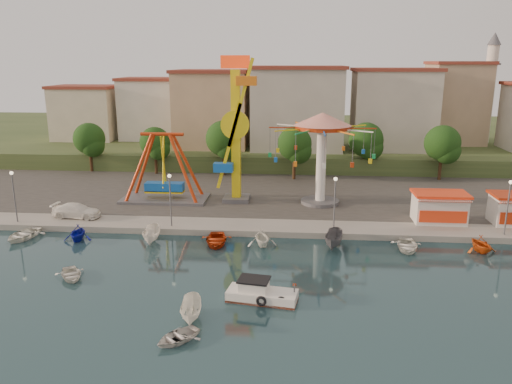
# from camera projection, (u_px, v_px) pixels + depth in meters

# --- Properties ---
(ground) EXTENTS (200.00, 200.00, 0.00)m
(ground) POSITION_uv_depth(u_px,v_px,m) (236.00, 293.00, 36.64)
(ground) COLOR #122A33
(ground) RESTS_ON ground
(quay_deck) EXTENTS (200.00, 100.00, 0.60)m
(quay_deck) POSITION_uv_depth(u_px,v_px,m) (274.00, 147.00, 96.32)
(quay_deck) COLOR #9E998E
(quay_deck) RESTS_ON ground
(asphalt_pad) EXTENTS (90.00, 28.00, 0.01)m
(asphalt_pad) POSITION_uv_depth(u_px,v_px,m) (263.00, 186.00, 65.40)
(asphalt_pad) COLOR #4C4944
(asphalt_pad) RESTS_ON quay_deck
(hill_terrace) EXTENTS (200.00, 60.00, 3.00)m
(hill_terrace) POSITION_uv_depth(u_px,v_px,m) (275.00, 137.00, 100.83)
(hill_terrace) COLOR #384C26
(hill_terrace) RESTS_ON ground
(pirate_ship_ride) EXTENTS (10.00, 5.00, 8.00)m
(pirate_ship_ride) POSITION_uv_depth(u_px,v_px,m) (164.00, 168.00, 57.96)
(pirate_ship_ride) COLOR #59595E
(pirate_ship_ride) RESTS_ON quay_deck
(kamikaze_tower) EXTENTS (4.05, 3.10, 16.50)m
(kamikaze_tower) POSITION_uv_depth(u_px,v_px,m) (237.00, 133.00, 56.31)
(kamikaze_tower) COLOR #59595E
(kamikaze_tower) RESTS_ON quay_deck
(wave_swinger) EXTENTS (11.60, 11.60, 10.40)m
(wave_swinger) POSITION_uv_depth(u_px,v_px,m) (322.00, 138.00, 55.55)
(wave_swinger) COLOR #59595E
(wave_swinger) RESTS_ON quay_deck
(booth_left) EXTENTS (5.40, 3.78, 3.08)m
(booth_left) POSITION_uv_depth(u_px,v_px,m) (439.00, 207.00, 50.51)
(booth_left) COLOR white
(booth_left) RESTS_ON quay_deck
(lamp_post_0) EXTENTS (0.14, 0.14, 5.00)m
(lamp_post_0) POSITION_uv_depth(u_px,v_px,m) (15.00, 198.00, 50.25)
(lamp_post_0) COLOR #59595E
(lamp_post_0) RESTS_ON quay_deck
(lamp_post_1) EXTENTS (0.14, 0.14, 5.00)m
(lamp_post_1) POSITION_uv_depth(u_px,v_px,m) (171.00, 202.00, 49.00)
(lamp_post_1) COLOR #59595E
(lamp_post_1) RESTS_ON quay_deck
(lamp_post_2) EXTENTS (0.14, 0.14, 5.00)m
(lamp_post_2) POSITION_uv_depth(u_px,v_px,m) (335.00, 205.00, 47.75)
(lamp_post_2) COLOR #59595E
(lamp_post_2) RESTS_ON quay_deck
(lamp_post_3) EXTENTS (0.14, 0.14, 5.00)m
(lamp_post_3) POSITION_uv_depth(u_px,v_px,m) (507.00, 209.00, 46.51)
(lamp_post_3) COLOR #59595E
(lamp_post_3) RESTS_ON quay_deck
(tree_0) EXTENTS (4.60, 4.60, 7.19)m
(tree_0) POSITION_uv_depth(u_px,v_px,m) (89.00, 139.00, 72.91)
(tree_0) COLOR #382314
(tree_0) RESTS_ON quay_deck
(tree_1) EXTENTS (4.35, 4.35, 6.80)m
(tree_1) POSITION_uv_depth(u_px,v_px,m) (155.00, 142.00, 71.49)
(tree_1) COLOR #382314
(tree_1) RESTS_ON quay_deck
(tree_2) EXTENTS (5.02, 5.02, 7.85)m
(tree_2) POSITION_uv_depth(u_px,v_px,m) (223.00, 139.00, 70.11)
(tree_2) COLOR #382314
(tree_2) RESTS_ON quay_deck
(tree_3) EXTENTS (4.68, 4.68, 7.32)m
(tree_3) POSITION_uv_depth(u_px,v_px,m) (295.00, 144.00, 68.03)
(tree_3) COLOR #382314
(tree_3) RESTS_ON quay_deck
(tree_4) EXTENTS (4.86, 4.86, 7.60)m
(tree_4) POSITION_uv_depth(u_px,v_px,m) (366.00, 140.00, 70.08)
(tree_4) COLOR #382314
(tree_4) RESTS_ON quay_deck
(tree_5) EXTENTS (4.83, 4.83, 7.54)m
(tree_5) POSITION_uv_depth(u_px,v_px,m) (442.00, 143.00, 67.56)
(tree_5) COLOR #382314
(tree_5) RESTS_ON quay_deck
(building_0) EXTENTS (9.26, 9.53, 11.87)m
(building_0) POSITION_uv_depth(u_px,v_px,m) (66.00, 109.00, 81.36)
(building_0) COLOR beige
(building_0) RESTS_ON hill_terrace
(building_1) EXTENTS (12.33, 9.01, 8.63)m
(building_1) POSITION_uv_depth(u_px,v_px,m) (148.00, 116.00, 85.96)
(building_1) COLOR silver
(building_1) RESTS_ON hill_terrace
(building_2) EXTENTS (11.95, 9.28, 11.23)m
(building_2) POSITION_uv_depth(u_px,v_px,m) (224.00, 109.00, 85.16)
(building_2) COLOR tan
(building_2) RESTS_ON hill_terrace
(building_3) EXTENTS (12.59, 10.50, 9.20)m
(building_3) POSITION_uv_depth(u_px,v_px,m) (305.00, 117.00, 81.30)
(building_3) COLOR beige
(building_3) RESTS_ON hill_terrace
(building_4) EXTENTS (10.75, 9.23, 9.24)m
(building_4) POSITION_uv_depth(u_px,v_px,m) (385.00, 116.00, 83.52)
(building_4) COLOR beige
(building_4) RESTS_ON hill_terrace
(building_5) EXTENTS (12.77, 10.96, 11.21)m
(building_5) POSITION_uv_depth(u_px,v_px,m) (472.00, 111.00, 80.43)
(building_5) COLOR tan
(building_5) RESTS_ON hill_terrace
(minaret) EXTENTS (2.80, 2.80, 18.00)m
(minaret) POSITION_uv_depth(u_px,v_px,m) (489.00, 85.00, 82.68)
(minaret) COLOR silver
(minaret) RESTS_ON hill_terrace
(cabin_motorboat) EXTENTS (5.18, 2.62, 1.74)m
(cabin_motorboat) POSITION_uv_depth(u_px,v_px,m) (260.00, 294.00, 35.38)
(cabin_motorboat) COLOR white
(cabin_motorboat) RESTS_ON ground
(rowboat_a) EXTENTS (3.52, 3.81, 0.64)m
(rowboat_a) POSITION_uv_depth(u_px,v_px,m) (71.00, 274.00, 39.00)
(rowboat_a) COLOR silver
(rowboat_a) RESTS_ON ground
(rowboat_b) EXTENTS (3.50, 3.59, 0.61)m
(rowboat_b) POSITION_uv_depth(u_px,v_px,m) (177.00, 337.00, 30.24)
(rowboat_b) COLOR silver
(rowboat_b) RESTS_ON ground
(skiff) EXTENTS (1.72, 3.66, 1.36)m
(skiff) POSITION_uv_depth(u_px,v_px,m) (191.00, 311.00, 32.61)
(skiff) COLOR white
(skiff) RESTS_ON ground
(van) EXTENTS (5.17, 2.42, 1.46)m
(van) POSITION_uv_depth(u_px,v_px,m) (77.00, 211.00, 52.14)
(van) COLOR white
(van) RESTS_ON quay_deck
(moored_boat_0) EXTENTS (3.59, 4.55, 0.85)m
(moored_boat_0) POSITION_uv_depth(u_px,v_px,m) (23.00, 234.00, 47.67)
(moored_boat_0) COLOR white
(moored_boat_0) RESTS_ON ground
(moored_boat_1) EXTENTS (2.92, 3.27, 1.55)m
(moored_boat_1) POSITION_uv_depth(u_px,v_px,m) (78.00, 233.00, 47.15)
(moored_boat_1) COLOR #121BA5
(moored_boat_1) RESTS_ON ground
(moored_boat_2) EXTENTS (1.82, 3.94, 1.47)m
(moored_boat_2) POSITION_uv_depth(u_px,v_px,m) (152.00, 235.00, 46.61)
(moored_boat_2) COLOR silver
(moored_boat_2) RESTS_ON ground
(moored_boat_3) EXTENTS (3.35, 4.38, 0.85)m
(moored_boat_3) POSITION_uv_depth(u_px,v_px,m) (216.00, 240.00, 46.21)
(moored_boat_3) COLOR #B7340E
(moored_boat_3) RESTS_ON ground
(moored_boat_4) EXTENTS (3.36, 3.67, 1.63)m
(moored_boat_4) POSITION_uv_depth(u_px,v_px,m) (262.00, 237.00, 45.78)
(moored_boat_4) COLOR white
(moored_boat_4) RESTS_ON ground
(moored_boat_5) EXTENTS (2.29, 4.24, 1.55)m
(moored_boat_5) POSITION_uv_depth(u_px,v_px,m) (334.00, 240.00, 45.28)
(moored_boat_5) COLOR #5D5C62
(moored_boat_5) RESTS_ON ground
(moored_boat_6) EXTENTS (3.20, 4.14, 0.79)m
(moored_boat_6) POSITION_uv_depth(u_px,v_px,m) (407.00, 246.00, 44.86)
(moored_boat_6) COLOR white
(moored_boat_6) RESTS_ON ground
(moored_boat_7) EXTENTS (3.19, 3.48, 1.55)m
(moored_boat_7) POSITION_uv_depth(u_px,v_px,m) (481.00, 244.00, 44.27)
(moored_boat_7) COLOR #CF4E12
(moored_boat_7) RESTS_ON ground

